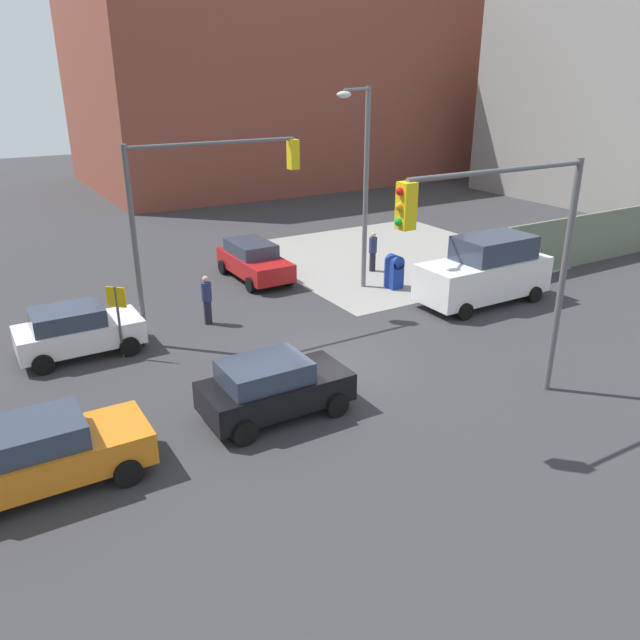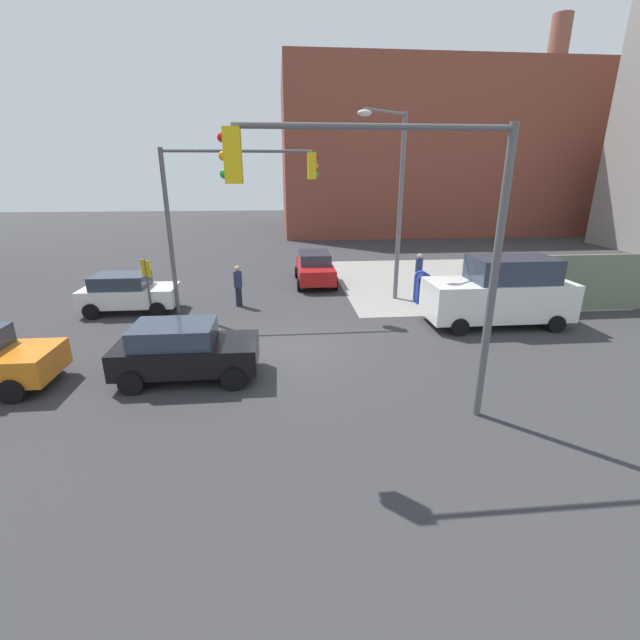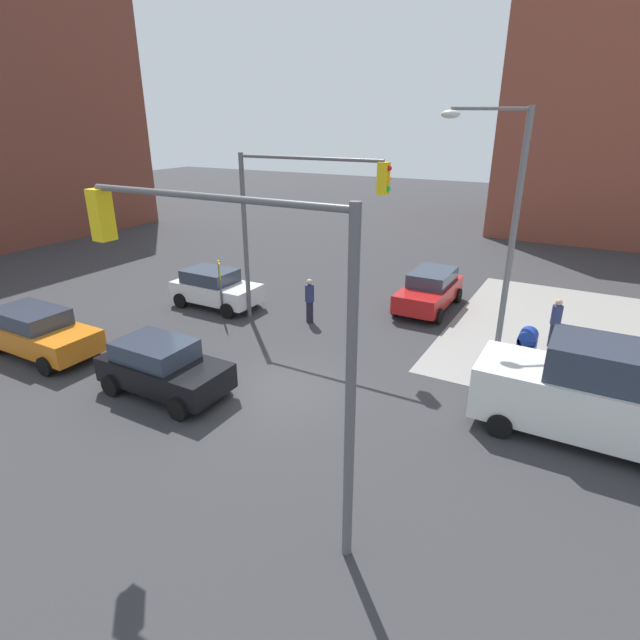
{
  "view_description": "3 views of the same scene",
  "coord_description": "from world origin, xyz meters",
  "px_view_note": "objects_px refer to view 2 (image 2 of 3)",
  "views": [
    {
      "loc": [
        -9.26,
        -14.84,
        8.49
      ],
      "look_at": [
        0.82,
        2.05,
        0.64
      ],
      "focal_mm": 35.0,
      "sensor_mm": 36.0,
      "label": 1
    },
    {
      "loc": [
        -0.13,
        -13.22,
        5.5
      ],
      "look_at": [
        1.14,
        0.36,
        0.88
      ],
      "focal_mm": 24.0,
      "sensor_mm": 36.0,
      "label": 2
    },
    {
      "loc": [
        7.55,
        -10.94,
        7.53
      ],
      "look_at": [
        0.35,
        1.86,
        1.7
      ],
      "focal_mm": 28.0,
      "sensor_mm": 36.0,
      "label": 3
    }
  ],
  "objects_px": {
    "hatchback_white": "(128,292)",
    "pedestrian_crossing": "(419,271)",
    "sedan_black": "(184,350)",
    "sedan_red": "(315,268)",
    "mailbox_blue": "(422,286)",
    "smokestack": "(545,130)",
    "street_lamp_corner": "(395,195)",
    "traffic_signal_nw_corner": "(227,198)",
    "traffic_signal_se_corner": "(397,219)",
    "pedestrian_waiting": "(238,285)",
    "van_white_delivery": "(500,292)"
  },
  "relations": [
    {
      "from": "pedestrian_waiting",
      "to": "traffic_signal_nw_corner",
      "type": "bearing_deg",
      "value": -79.93
    },
    {
      "from": "smokestack",
      "to": "pedestrian_crossing",
      "type": "height_order",
      "value": "smokestack"
    },
    {
      "from": "sedan_black",
      "to": "hatchback_white",
      "type": "bearing_deg",
      "value": 118.87
    },
    {
      "from": "traffic_signal_nw_corner",
      "to": "traffic_signal_se_corner",
      "type": "bearing_deg",
      "value": -63.81
    },
    {
      "from": "hatchback_white",
      "to": "sedan_red",
      "type": "xyz_separation_m",
      "value": [
        8.22,
        4.31,
        0.0
      ]
    },
    {
      "from": "traffic_signal_se_corner",
      "to": "van_white_delivery",
      "type": "xyz_separation_m",
      "value": [
        5.92,
        6.3,
        -3.37
      ]
    },
    {
      "from": "street_lamp_corner",
      "to": "sedan_red",
      "type": "bearing_deg",
      "value": 132.31
    },
    {
      "from": "traffic_signal_nw_corner",
      "to": "sedan_black",
      "type": "relative_size",
      "value": 1.66
    },
    {
      "from": "mailbox_blue",
      "to": "hatchback_white",
      "type": "relative_size",
      "value": 0.37
    },
    {
      "from": "pedestrian_waiting",
      "to": "sedan_black",
      "type": "bearing_deg",
      "value": -74.24
    },
    {
      "from": "smokestack",
      "to": "traffic_signal_se_corner",
      "type": "bearing_deg",
      "value": -124.58
    },
    {
      "from": "hatchback_white",
      "to": "van_white_delivery",
      "type": "height_order",
      "value": "van_white_delivery"
    },
    {
      "from": "mailbox_blue",
      "to": "hatchback_white",
      "type": "height_order",
      "value": "hatchback_white"
    },
    {
      "from": "mailbox_blue",
      "to": "sedan_black",
      "type": "distance_m",
      "value": 11.36
    },
    {
      "from": "traffic_signal_se_corner",
      "to": "sedan_black",
      "type": "bearing_deg",
      "value": 152.35
    },
    {
      "from": "traffic_signal_nw_corner",
      "to": "pedestrian_crossing",
      "type": "distance_m",
      "value": 10.13
    },
    {
      "from": "hatchback_white",
      "to": "pedestrian_crossing",
      "type": "bearing_deg",
      "value": 10.98
    },
    {
      "from": "street_lamp_corner",
      "to": "mailbox_blue",
      "type": "distance_m",
      "value": 4.19
    },
    {
      "from": "sedan_black",
      "to": "pedestrian_waiting",
      "type": "relative_size",
      "value": 2.16
    },
    {
      "from": "smokestack",
      "to": "street_lamp_corner",
      "type": "bearing_deg",
      "value": -130.92
    },
    {
      "from": "traffic_signal_nw_corner",
      "to": "pedestrian_crossing",
      "type": "bearing_deg",
      "value": 17.93
    },
    {
      "from": "pedestrian_crossing",
      "to": "pedestrian_waiting",
      "type": "xyz_separation_m",
      "value": [
        -8.8,
        -2.2,
        -0.0
      ]
    },
    {
      "from": "traffic_signal_se_corner",
      "to": "hatchback_white",
      "type": "xyz_separation_m",
      "value": [
        -8.81,
        9.31,
        -3.81
      ]
    },
    {
      "from": "traffic_signal_nw_corner",
      "to": "mailbox_blue",
      "type": "bearing_deg",
      "value": 3.42
    },
    {
      "from": "sedan_black",
      "to": "hatchback_white",
      "type": "height_order",
      "value": "same"
    },
    {
      "from": "smokestack",
      "to": "mailbox_blue",
      "type": "distance_m",
      "value": 33.15
    },
    {
      "from": "traffic_signal_se_corner",
      "to": "sedan_red",
      "type": "relative_size",
      "value": 1.51
    },
    {
      "from": "traffic_signal_nw_corner",
      "to": "traffic_signal_se_corner",
      "type": "relative_size",
      "value": 1.0
    },
    {
      "from": "street_lamp_corner",
      "to": "sedan_black",
      "type": "bearing_deg",
      "value": -136.54
    },
    {
      "from": "sedan_red",
      "to": "hatchback_white",
      "type": "bearing_deg",
      "value": -152.33
    },
    {
      "from": "pedestrian_waiting",
      "to": "traffic_signal_se_corner",
      "type": "bearing_deg",
      "value": -43.19
    },
    {
      "from": "sedan_red",
      "to": "van_white_delivery",
      "type": "distance_m",
      "value": 9.8
    },
    {
      "from": "traffic_signal_nw_corner",
      "to": "sedan_red",
      "type": "distance_m",
      "value": 7.12
    },
    {
      "from": "traffic_signal_nw_corner",
      "to": "traffic_signal_se_corner",
      "type": "height_order",
      "value": "same"
    },
    {
      "from": "mailbox_blue",
      "to": "pedestrian_crossing",
      "type": "distance_m",
      "value": 2.48
    },
    {
      "from": "smokestack",
      "to": "traffic_signal_se_corner",
      "type": "distance_m",
      "value": 42.21
    },
    {
      "from": "street_lamp_corner",
      "to": "pedestrian_waiting",
      "type": "distance_m",
      "value": 7.86
    },
    {
      "from": "hatchback_white",
      "to": "pedestrian_crossing",
      "type": "xyz_separation_m",
      "value": [
        13.34,
        2.59,
        0.11
      ]
    },
    {
      "from": "mailbox_blue",
      "to": "pedestrian_crossing",
      "type": "height_order",
      "value": "pedestrian_crossing"
    },
    {
      "from": "van_white_delivery",
      "to": "sedan_red",
      "type": "bearing_deg",
      "value": 131.59
    },
    {
      "from": "mailbox_blue",
      "to": "sedan_black",
      "type": "relative_size",
      "value": 0.37
    },
    {
      "from": "hatchback_white",
      "to": "smokestack",
      "type": "bearing_deg",
      "value": 37.7
    },
    {
      "from": "sedan_red",
      "to": "mailbox_blue",
      "type": "bearing_deg",
      "value": -42.37
    },
    {
      "from": "street_lamp_corner",
      "to": "mailbox_blue",
      "type": "height_order",
      "value": "street_lamp_corner"
    },
    {
      "from": "smokestack",
      "to": "street_lamp_corner",
      "type": "xyz_separation_m",
      "value": [
        -21.16,
        -24.41,
        -4.99
      ]
    },
    {
      "from": "smokestack",
      "to": "sedan_red",
      "type": "height_order",
      "value": "smokestack"
    },
    {
      "from": "smokestack",
      "to": "traffic_signal_nw_corner",
      "type": "height_order",
      "value": "smokestack"
    },
    {
      "from": "sedan_black",
      "to": "street_lamp_corner",
      "type": "bearing_deg",
      "value": 43.46
    },
    {
      "from": "sedan_black",
      "to": "van_white_delivery",
      "type": "bearing_deg",
      "value": 17.98
    },
    {
      "from": "street_lamp_corner",
      "to": "pedestrian_crossing",
      "type": "relative_size",
      "value": 4.42
    }
  ]
}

